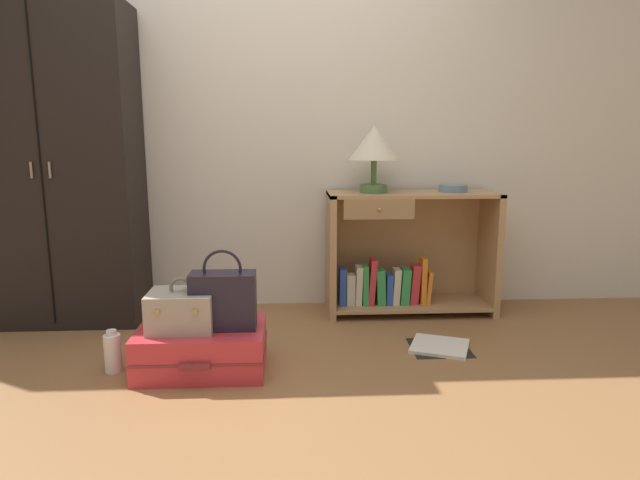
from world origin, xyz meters
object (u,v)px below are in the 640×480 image
wardrobe (58,168)px  bowl (453,188)px  handbag (223,299)px  bottle (113,352)px  bookshelf (404,256)px  suitcase_large (202,348)px  open_book_on_floor (440,347)px  train_case (182,310)px  table_lamp (374,146)px

wardrobe → bowl: wardrobe is taller
handbag → bottle: bearing=179.2°
bookshelf → bottle: bearing=-151.6°
wardrobe → handbag: size_ratio=4.89×
bookshelf → handbag: bookshelf is taller
bowl → suitcase_large: bowl is taller
bookshelf → open_book_on_floor: bearing=-83.8°
train_case → bottle: 0.40m
train_case → open_book_on_floor: 1.37m
bookshelf → bowl: 0.53m
train_case → bottle: bearing=177.9°
suitcase_large → bottle: (-0.43, -0.00, -0.01)m
suitcase_large → open_book_on_floor: bearing=9.3°
handbag → wardrobe: bearing=142.0°
wardrobe → open_book_on_floor: wardrobe is taller
train_case → handbag: size_ratio=0.80×
wardrobe → bottle: (0.51, -0.81, -0.84)m
bookshelf → bowl: bowl is taller
train_case → bottle: (-0.34, 0.01, -0.21)m
wardrobe → bottle: 1.28m
table_lamp → open_book_on_floor: size_ratio=1.09×
train_case → open_book_on_floor: size_ratio=0.82×
table_lamp → train_case: bearing=-140.7°
table_lamp → open_book_on_floor: (0.28, -0.63, -1.06)m
bottle → bowl: bearing=24.5°
wardrobe → bottle: bearing=-57.8°
bowl → bottle: 2.19m
table_lamp → bowl: (0.51, 0.02, -0.26)m
bowl → open_book_on_floor: (-0.23, -0.65, -0.79)m
table_lamp → wardrobe: bearing=-179.3°
suitcase_large → bottle: bearing=-179.3°
bookshelf → handbag: 1.36m
train_case → handbag: bearing=1.6°
wardrobe → bookshelf: (2.10, 0.04, -0.57)m
suitcase_large → train_case: 0.22m
bowl → bottle: (-1.89, -0.86, -0.70)m
bookshelf → bottle: 1.83m
open_book_on_floor → table_lamp: bearing=113.9°
wardrobe → handbag: wardrobe is taller
handbag → open_book_on_floor: 1.20m
wardrobe → train_case: bearing=-44.0°
wardrobe → open_book_on_floor: (2.18, -0.61, -0.93)m
bowl → train_case: (-1.55, -0.87, -0.49)m
train_case → table_lamp: bearing=39.3°
bowl → train_case: 1.85m
bowl → handbag: (-1.35, -0.87, -0.44)m
suitcase_large → bowl: bearing=30.3°
bottle → open_book_on_floor: bottle is taller
wardrobe → bowl: (2.41, 0.05, -0.14)m
suitcase_large → bottle: size_ratio=2.93×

